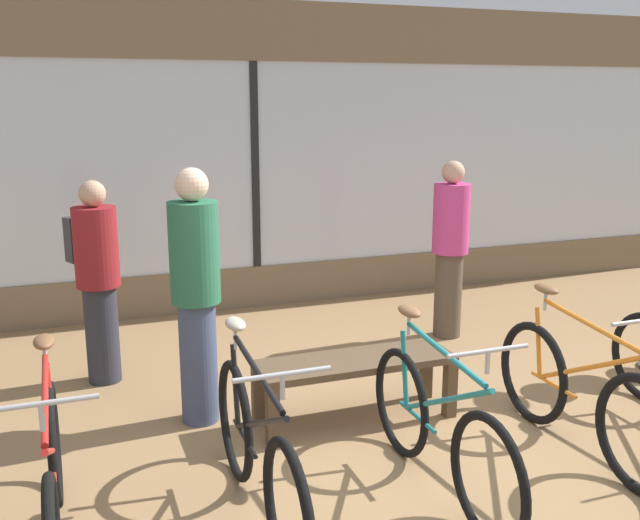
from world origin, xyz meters
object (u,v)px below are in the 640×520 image
object	(u,v)px
customer_near_rack	(97,275)
customer_mid_floor	(450,246)
bicycle_far_left	(53,484)
bicycle_right	(580,396)
customer_by_window	(196,287)
bicycle_center	(438,429)
display_bench	(355,370)
bicycle_left	(257,454)

from	to	relation	value
customer_near_rack	customer_mid_floor	distance (m)	3.17
bicycle_far_left	bicycle_right	distance (m)	3.16
customer_by_window	bicycle_center	bearing A→B (deg)	-51.82
bicycle_far_left	customer_mid_floor	distance (m)	4.23
display_bench	customer_by_window	world-z (taller)	customer_by_window
bicycle_far_left	customer_mid_floor	size ratio (longest dim) A/B	1.06
bicycle_left	customer_near_rack	xyz separation A→B (m)	(-0.66, 2.35, 0.48)
bicycle_far_left	bicycle_right	size ratio (longest dim) A/B	1.03
bicycle_left	display_bench	world-z (taller)	bicycle_left
customer_by_window	customer_near_rack	bearing A→B (deg)	121.49
bicycle_center	customer_near_rack	world-z (taller)	customer_near_rack
display_bench	customer_mid_floor	xyz separation A→B (m)	(1.54, 1.38, 0.50)
customer_near_rack	bicycle_far_left	bearing A→B (deg)	-99.06
customer_mid_floor	bicycle_far_left	bearing A→B (deg)	-147.14
customer_mid_floor	bicycle_center	bearing A→B (deg)	-121.15
bicycle_far_left	bicycle_left	world-z (taller)	bicycle_left
bicycle_center	display_bench	world-z (taller)	bicycle_center
bicycle_center	display_bench	bearing A→B (deg)	94.81
bicycle_left	customer_near_rack	size ratio (longest dim) A/B	1.09
bicycle_left	bicycle_center	size ratio (longest dim) A/B	1.05
display_bench	customer_mid_floor	bearing A→B (deg)	41.92
bicycle_far_left	display_bench	distance (m)	2.19
bicycle_left	bicycle_center	distance (m)	1.06
bicycle_center	customer_mid_floor	distance (m)	2.86
bicycle_center	customer_mid_floor	size ratio (longest dim) A/B	1.01
bicycle_right	customer_near_rack	world-z (taller)	customer_near_rack
customer_by_window	customer_mid_floor	xyz separation A→B (m)	(2.57, 0.99, -0.09)
bicycle_center	customer_by_window	distance (m)	1.89
customer_near_rack	customer_mid_floor	world-z (taller)	customer_mid_floor
bicycle_right	display_bench	bearing A→B (deg)	141.36
customer_by_window	customer_mid_floor	world-z (taller)	customer_by_window
customer_near_rack	customer_mid_floor	size ratio (longest dim) A/B	0.97
bicycle_right	customer_mid_floor	bearing A→B (deg)	80.73
bicycle_left	display_bench	distance (m)	1.37
bicycle_right	customer_by_window	xyz separation A→B (m)	(-2.19, 1.32, 0.58)
display_bench	customer_mid_floor	size ratio (longest dim) A/B	0.84
bicycle_center	customer_by_window	size ratio (longest dim) A/B	0.94
bicycle_right	customer_mid_floor	distance (m)	2.39
bicycle_center	customer_near_rack	size ratio (longest dim) A/B	1.04
display_bench	bicycle_far_left	bearing A→B (deg)	-155.71
bicycle_left	customer_mid_floor	xyz separation A→B (m)	(2.51, 2.35, 0.48)
bicycle_right	display_bench	xyz separation A→B (m)	(-1.16, 0.93, -0.01)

